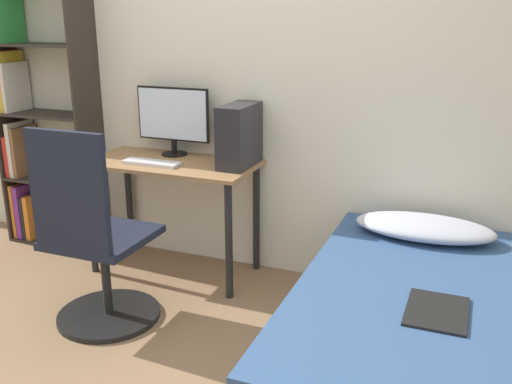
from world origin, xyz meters
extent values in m
cube|color=silver|center=(0.00, 1.53, 1.25)|extent=(8.00, 0.05, 2.50)
cube|color=#997047|center=(-0.42, 1.24, 0.72)|extent=(1.06, 0.53, 0.02)
cylinder|color=black|center=(-0.90, 1.02, 0.36)|extent=(0.04, 0.04, 0.71)
cylinder|color=black|center=(0.07, 1.02, 0.36)|extent=(0.04, 0.04, 0.71)
cylinder|color=black|center=(-0.90, 1.45, 0.36)|extent=(0.04, 0.04, 0.71)
cylinder|color=black|center=(0.07, 1.45, 0.36)|extent=(0.04, 0.04, 0.71)
cube|color=#2D2823|center=(-1.80, 1.36, 0.94)|extent=(0.02, 0.29, 1.89)
cube|color=#2D2823|center=(-1.11, 1.36, 0.94)|extent=(0.02, 0.29, 1.89)
cube|color=#2D2823|center=(-1.46, 1.36, 0.01)|extent=(0.68, 0.29, 0.02)
cube|color=#2D2823|center=(-1.46, 1.36, 0.48)|extent=(0.68, 0.29, 0.02)
cube|color=#2D2823|center=(-1.46, 1.36, 0.94)|extent=(0.68, 0.29, 0.02)
cube|color=#2D2823|center=(-1.46, 1.36, 1.41)|extent=(0.68, 0.29, 0.02)
cube|color=orange|center=(-1.77, 1.36, 0.22)|extent=(0.03, 0.25, 0.40)
cube|color=#7A338E|center=(-1.73, 1.36, 0.21)|extent=(0.04, 0.25, 0.39)
cube|color=black|center=(-1.69, 1.36, 0.17)|extent=(0.03, 0.25, 0.31)
cube|color=orange|center=(-1.65, 1.36, 0.18)|extent=(0.04, 0.25, 0.33)
cube|color=red|center=(-1.77, 1.36, 0.63)|extent=(0.04, 0.25, 0.29)
cube|color=beige|center=(-1.73, 1.36, 0.68)|extent=(0.04, 0.25, 0.39)
cube|color=brown|center=(-1.69, 1.36, 0.66)|extent=(0.02, 0.25, 0.36)
cube|color=red|center=(-1.77, 1.36, 1.16)|extent=(0.02, 0.25, 0.42)
cube|color=gold|center=(-1.74, 1.36, 1.16)|extent=(0.03, 0.25, 0.41)
cube|color=beige|center=(-1.71, 1.36, 1.12)|extent=(0.03, 0.25, 0.34)
cube|color=green|center=(-1.76, 1.36, 1.59)|extent=(0.04, 0.25, 0.34)
cube|color=orange|center=(-1.72, 1.36, 1.63)|extent=(0.03, 0.25, 0.42)
cube|color=green|center=(-1.69, 1.36, 1.58)|extent=(0.03, 0.25, 0.31)
cylinder|color=black|center=(-0.46, 0.56, 0.01)|extent=(0.56, 0.56, 0.03)
cylinder|color=black|center=(-0.46, 0.56, 0.24)|extent=(0.05, 0.05, 0.43)
cube|color=black|center=(-0.46, 0.56, 0.48)|extent=(0.49, 0.49, 0.04)
cube|color=black|center=(-0.46, 0.33, 0.80)|extent=(0.44, 0.04, 0.60)
cube|color=#4C3D2D|center=(1.12, 0.60, 0.10)|extent=(0.97, 1.80, 0.21)
cube|color=#33517F|center=(1.12, 0.60, 0.33)|extent=(0.94, 1.77, 0.25)
ellipsoid|color=#B2B7C6|center=(1.12, 1.24, 0.52)|extent=(0.73, 0.36, 0.11)
cube|color=black|center=(1.26, 0.42, 0.47)|extent=(0.24, 0.32, 0.01)
cylinder|color=black|center=(-0.49, 1.40, 0.74)|extent=(0.17, 0.17, 0.01)
cylinder|color=black|center=(-0.49, 1.40, 0.79)|extent=(0.04, 0.04, 0.10)
cube|color=black|center=(-0.49, 1.41, 1.00)|extent=(0.50, 0.01, 0.34)
cube|color=silver|center=(-0.49, 1.40, 1.00)|extent=(0.48, 0.01, 0.32)
cube|color=silver|center=(-0.49, 1.13, 0.74)|extent=(0.37, 0.11, 0.02)
cube|color=#232328|center=(0.02, 1.30, 0.92)|extent=(0.16, 0.35, 0.37)
camera|label=1|loc=(1.34, -1.75, 1.62)|focal=40.00mm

